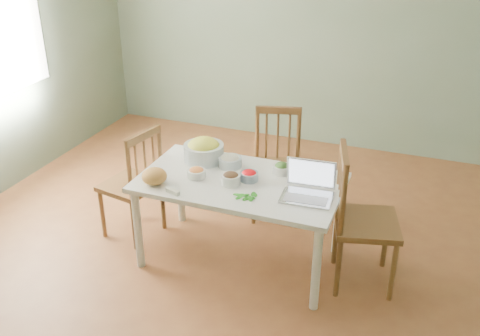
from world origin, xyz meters
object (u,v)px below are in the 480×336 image
at_px(laptop, 307,183).
at_px(chair_left, 130,182).
at_px(dining_table, 240,221).
at_px(chair_far, 276,166).
at_px(bowl_squash, 204,150).
at_px(chair_right, 367,220).
at_px(bread_boule, 154,176).

bearing_deg(laptop, chair_left, 171.13).
height_order(dining_table, laptop, laptop).
relative_size(chair_far, bowl_squash, 3.03).
height_order(chair_left, chair_right, chair_right).
xyz_separation_m(bread_boule, bowl_squash, (0.17, 0.48, 0.03)).
xyz_separation_m(bread_boule, laptop, (1.07, 0.17, 0.06)).
relative_size(chair_left, laptop, 2.76).
xyz_separation_m(bowl_squash, laptop, (0.90, -0.31, 0.03)).
bearing_deg(bowl_squash, dining_table, -29.43).
bearing_deg(chair_right, chair_far, 38.06).
height_order(dining_table, chair_left, chair_left).
relative_size(chair_left, chair_right, 0.92).
height_order(dining_table, chair_far, chair_far).
xyz_separation_m(chair_right, bowl_squash, (-1.30, 0.15, 0.26)).
relative_size(chair_right, laptop, 3.01).
relative_size(dining_table, chair_right, 1.42).
height_order(chair_far, chair_right, chair_right).
distance_m(dining_table, chair_right, 0.94).
height_order(chair_far, chair_left, chair_left).
bearing_deg(chair_far, bread_boule, -136.33).
height_order(dining_table, bowl_squash, bowl_squash).
height_order(dining_table, chair_right, chair_right).
relative_size(chair_far, chair_right, 0.91).
height_order(chair_left, laptop, chair_left).
bearing_deg(bowl_squash, chair_right, -6.59).
distance_m(dining_table, laptop, 0.70).
distance_m(dining_table, chair_left, 0.97).
relative_size(bread_boule, laptop, 0.53).
height_order(dining_table, bread_boule, bread_boule).
distance_m(chair_far, laptop, 1.01).
distance_m(chair_right, bread_boule, 1.53).
height_order(chair_left, bread_boule, chair_left).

